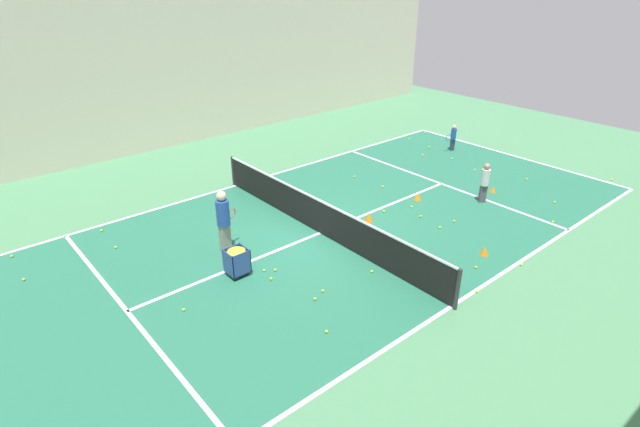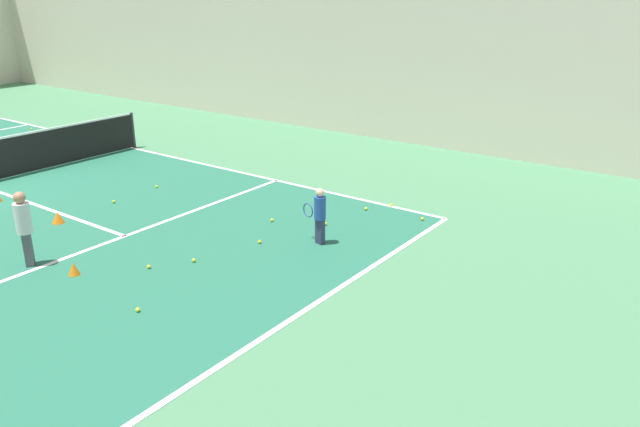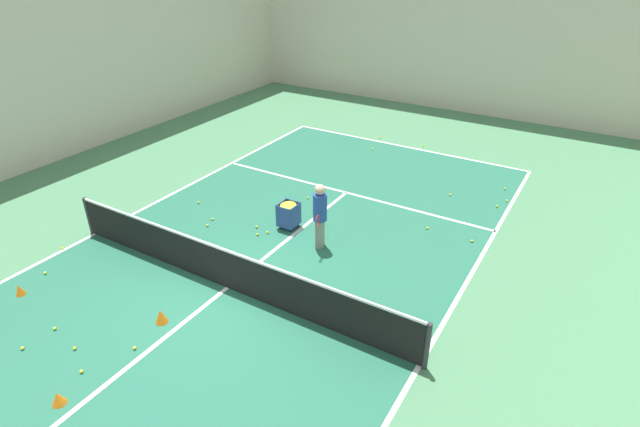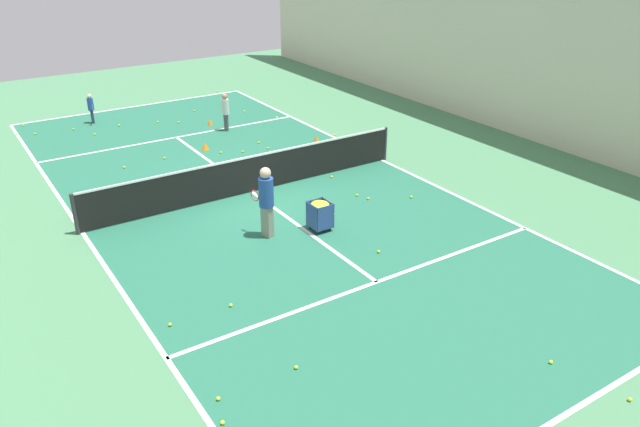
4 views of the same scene
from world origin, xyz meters
name	(u,v)px [view 3 (image 3 of 4)]	position (x,y,z in m)	size (l,w,h in m)	color
ground_plane	(227,288)	(0.00, 0.00, 0.00)	(35.68, 35.68, 0.00)	#477F56
court_playing_area	(227,288)	(0.00, 0.00, 0.00)	(9.22, 20.68, 0.00)	#23664C
line_baseline_far	(404,146)	(0.00, 10.34, 0.01)	(9.22, 0.10, 0.00)	white
line_sideline_left	(95,234)	(-4.61, 0.00, 0.01)	(0.10, 20.68, 0.00)	white
line_sideline_right	(419,366)	(4.61, 0.00, 0.01)	(0.10, 20.68, 0.00)	white
line_service_far	(346,193)	(0.00, 5.69, 0.01)	(9.22, 0.10, 0.00)	white
line_centre_service	(227,288)	(0.00, 0.00, 0.01)	(0.10, 11.38, 0.00)	white
hall_enclosure_far	(461,27)	(0.00, 15.91, 3.66)	(20.21, 0.15, 7.33)	beige
tennis_net	(225,268)	(0.00, 0.00, 0.55)	(9.52, 0.10, 1.06)	#2D2D33
coach_at_net	(320,212)	(0.91, 2.58, 1.01)	(0.42, 0.69, 1.76)	gray
ball_cart	(288,211)	(-0.33, 2.99, 0.52)	(0.49, 0.52, 0.75)	#2D478C
training_cone_1	(20,290)	(-3.79, -2.56, 0.13)	(0.22, 0.22, 0.25)	orange
training_cone_2	(58,398)	(-0.34, -3.97, 0.12)	(0.25, 0.25, 0.24)	orange
training_cone_3	(161,316)	(-0.40, -1.59, 0.16)	(0.26, 0.26, 0.31)	orange
tennis_ball_0	(207,225)	(-2.28, 1.85, 0.04)	(0.07, 0.07, 0.07)	yellow
tennis_ball_1	(257,227)	(-1.07, 2.49, 0.04)	(0.07, 0.07, 0.07)	yellow
tennis_ball_2	(380,137)	(-1.17, 10.70, 0.04)	(0.07, 0.07, 0.07)	yellow
tennis_ball_3	(257,234)	(-0.81, 2.18, 0.04)	(0.07, 0.07, 0.07)	yellow
tennis_ball_5	(55,328)	(-2.08, -2.88, 0.04)	(0.07, 0.07, 0.07)	yellow
tennis_ball_6	(308,198)	(-0.81, 4.71, 0.04)	(0.07, 0.07, 0.07)	yellow
tennis_ball_11	(507,201)	(4.45, 7.64, 0.04)	(0.07, 0.07, 0.07)	yellow
tennis_ball_13	(423,146)	(0.64, 10.70, 0.04)	(0.07, 0.07, 0.07)	yellow
tennis_ball_15	(22,348)	(-2.10, -3.55, 0.04)	(0.07, 0.07, 0.07)	yellow
tennis_ball_18	(505,189)	(4.21, 8.46, 0.04)	(0.07, 0.07, 0.07)	yellow
tennis_ball_19	(450,195)	(2.86, 7.15, 0.04)	(0.07, 0.07, 0.07)	yellow
tennis_ball_20	(75,348)	(-1.24, -3.03, 0.04)	(0.07, 0.07, 0.07)	yellow
tennis_ball_21	(135,348)	(-0.26, -2.43, 0.04)	(0.07, 0.07, 0.07)	yellow
tennis_ball_22	(427,228)	(2.97, 4.85, 0.04)	(0.07, 0.07, 0.07)	yellow
tennis_ball_23	(45,273)	(-4.04, -1.82, 0.04)	(0.07, 0.07, 0.07)	yellow
tennis_ball_24	(472,241)	(4.21, 4.81, 0.04)	(0.07, 0.07, 0.07)	yellow
tennis_ball_25	(212,219)	(-2.40, 2.20, 0.04)	(0.07, 0.07, 0.07)	yellow
tennis_ball_26	(497,206)	(4.29, 7.13, 0.04)	(0.07, 0.07, 0.07)	yellow
tennis_ball_30	(63,248)	(-4.66, -0.92, 0.04)	(0.07, 0.07, 0.07)	yellow
tennis_ball_31	(373,149)	(-0.88, 9.42, 0.04)	(0.07, 0.07, 0.07)	yellow
tennis_ball_33	(267,232)	(-0.64, 2.41, 0.04)	(0.07, 0.07, 0.07)	yellow
tennis_ball_34	(162,249)	(-2.45, 0.36, 0.04)	(0.07, 0.07, 0.07)	yellow
tennis_ball_35	(198,203)	(-3.45, 2.75, 0.04)	(0.07, 0.07, 0.07)	yellow
tennis_ball_38	(81,371)	(-0.61, -3.34, 0.04)	(0.07, 0.07, 0.07)	yellow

